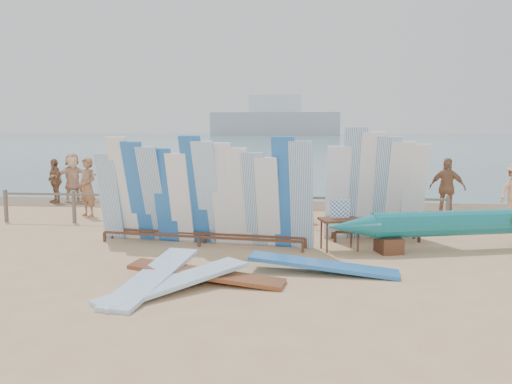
# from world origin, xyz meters

# --- Properties ---
(ground) EXTENTS (160.00, 160.00, 0.00)m
(ground) POSITION_xyz_m (0.00, 0.00, 0.00)
(ground) COLOR tan
(ground) RESTS_ON ground
(ocean) EXTENTS (320.00, 240.00, 0.02)m
(ocean) POSITION_xyz_m (0.00, 128.00, 0.00)
(ocean) COLOR #466E7D
(ocean) RESTS_ON ground
(wet_sand_strip) EXTENTS (40.00, 2.60, 0.01)m
(wet_sand_strip) POSITION_xyz_m (0.00, 7.20, 0.00)
(wet_sand_strip) COLOR brown
(wet_sand_strip) RESTS_ON ground
(distant_ship) EXTENTS (45.00, 8.00, 14.00)m
(distant_ship) POSITION_xyz_m (-12.00, 180.00, 5.31)
(distant_ship) COLOR #999EA3
(distant_ship) RESTS_ON ocean
(fence) EXTENTS (12.08, 0.08, 0.90)m
(fence) POSITION_xyz_m (0.00, 3.00, 0.63)
(fence) COLOR #6A5D50
(fence) RESTS_ON ground
(main_surfboard_rack) EXTENTS (5.02, 1.21, 2.47)m
(main_surfboard_rack) POSITION_xyz_m (0.12, 0.62, 1.11)
(main_surfboard_rack) COLOR brown
(main_surfboard_rack) RESTS_ON ground
(side_surfboard_rack) EXTENTS (2.36, 0.91, 2.65)m
(side_surfboard_rack) POSITION_xyz_m (4.03, 1.55, 1.19)
(side_surfboard_rack) COLOR brown
(side_surfboard_rack) RESTS_ON ground
(outrigger_canoe) EXTENTS (5.99, 2.22, 0.87)m
(outrigger_canoe) POSITION_xyz_m (5.78, 0.77, 0.55)
(outrigger_canoe) COLOR brown
(outrigger_canoe) RESTS_ON ground
(vendor_table) EXTENTS (0.96, 0.79, 1.10)m
(vendor_table) POSITION_xyz_m (3.16, 0.43, 0.37)
(vendor_table) COLOR brown
(vendor_table) RESTS_ON ground
(flat_board_b) EXTENTS (2.20, 2.39, 0.30)m
(flat_board_b) POSITION_xyz_m (0.40, -2.85, 0.00)
(flat_board_b) COLOR #8FBCE5
(flat_board_b) RESTS_ON ground
(flat_board_a) EXTENTS (0.96, 2.75, 0.36)m
(flat_board_a) POSITION_xyz_m (-0.02, -2.67, 0.00)
(flat_board_a) COLOR #8FBCE5
(flat_board_a) RESTS_ON ground
(flat_board_c) EXTENTS (2.74, 0.88, 0.28)m
(flat_board_c) POSITION_xyz_m (0.80, -2.27, 0.00)
(flat_board_c) COLOR brown
(flat_board_c) RESTS_ON ground
(flat_board_d) EXTENTS (2.74, 0.82, 0.30)m
(flat_board_d) POSITION_xyz_m (2.80, -1.48, 0.00)
(flat_board_d) COLOR blue
(flat_board_d) RESTS_ON ground
(beach_chair_left) EXTENTS (0.59, 0.61, 0.92)m
(beach_chair_left) POSITION_xyz_m (1.43, 3.76, 0.27)
(beach_chair_left) COLOR red
(beach_chair_left) RESTS_ON ground
(beach_chair_right) EXTENTS (0.57, 0.59, 0.83)m
(beach_chair_right) POSITION_xyz_m (2.24, 3.64, 0.24)
(beach_chair_right) COLOR red
(beach_chair_right) RESTS_ON ground
(stroller) EXTENTS (0.85, 1.00, 1.16)m
(stroller) POSITION_xyz_m (2.06, 4.04, 0.46)
(stroller) COLOR red
(stroller) RESTS_ON ground
(beachgoer_5) EXTENTS (1.15, 1.44, 1.53)m
(beachgoer_5) POSITION_xyz_m (0.24, 6.97, 0.76)
(beachgoer_5) COLOR beige
(beachgoer_5) RESTS_ON ground
(beachgoer_extra_1) EXTENTS (0.96, 0.87, 1.55)m
(beachgoer_extra_1) POSITION_xyz_m (-6.46, 6.82, 0.78)
(beachgoer_extra_1) COLOR #8C6042
(beachgoer_extra_1) RESTS_ON ground
(beachgoer_8) EXTENTS (0.88, 0.98, 1.85)m
(beachgoer_8) POSITION_xyz_m (3.57, 3.60, 0.92)
(beachgoer_8) COLOR beige
(beachgoer_8) RESTS_ON ground
(beachgoer_2) EXTENTS (0.47, 0.85, 1.67)m
(beachgoer_2) POSITION_xyz_m (-1.39, 3.92, 0.84)
(beachgoer_2) COLOR beige
(beachgoer_2) RESTS_ON ground
(beachgoer_11) EXTENTS (1.59, 1.42, 1.75)m
(beachgoer_11) POSITION_xyz_m (-5.97, 7.18, 0.87)
(beachgoer_11) COLOR beige
(beachgoer_11) RESTS_ON ground
(beachgoer_9) EXTENTS (1.13, 1.00, 1.67)m
(beachgoer_9) POSITION_xyz_m (5.46, 5.90, 0.83)
(beachgoer_9) COLOR tan
(beachgoer_9) RESTS_ON ground
(beachgoer_3) EXTENTS (0.55, 1.20, 1.82)m
(beachgoer_3) POSITION_xyz_m (-1.05, 6.72, 0.91)
(beachgoer_3) COLOR tan
(beachgoer_3) RESTS_ON ground
(beachgoer_4) EXTENTS (0.93, 1.19, 1.87)m
(beachgoer_4) POSITION_xyz_m (-0.41, 4.81, 0.93)
(beachgoer_4) COLOR #8C6042
(beachgoer_4) RESTS_ON ground
(beachgoer_0) EXTENTS (1.01, 0.90, 1.90)m
(beachgoer_0) POSITION_xyz_m (-3.46, 5.08, 0.95)
(beachgoer_0) COLOR tan
(beachgoer_0) RESTS_ON ground
(beachgoer_10) EXTENTS (1.12, 0.84, 1.76)m
(beachgoer_10) POSITION_xyz_m (6.46, 5.09, 0.88)
(beachgoer_10) COLOR #8C6042
(beachgoer_10) RESTS_ON ground
(beachgoer_1) EXTENTS (0.73, 0.61, 1.76)m
(beachgoer_1) POSITION_xyz_m (-4.08, 4.12, 0.88)
(beachgoer_1) COLOR #8C6042
(beachgoer_1) RESTS_ON ground
(beachgoer_7) EXTENTS (0.69, 0.47, 1.74)m
(beachgoer_7) POSITION_xyz_m (4.56, 5.24, 0.87)
(beachgoer_7) COLOR #8C6042
(beachgoer_7) RESTS_ON ground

